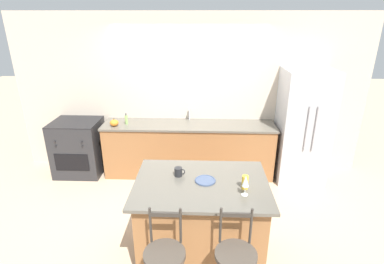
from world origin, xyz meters
TOP-DOWN VIEW (x-y plane):
  - ground_plane at (0.00, 0.00)m, footprint 18.00×18.00m
  - wall_back at (0.00, 0.67)m, footprint 6.00×0.07m
  - back_counter at (0.00, 0.36)m, footprint 2.89×0.65m
  - sink_faucet at (0.00, 0.56)m, footprint 0.02×0.13m
  - kitchen_island at (0.23, -1.58)m, footprint 1.45×1.04m
  - refrigerator at (1.87, 0.29)m, footprint 0.77×0.74m
  - oven_range at (-1.92, 0.31)m, footprint 0.79×0.70m
  - bar_stool_near at (-0.08, -2.33)m, footprint 0.37×0.37m
  - bar_stool_far at (0.54, -2.31)m, footprint 0.37×0.37m
  - dinner_plate at (0.27, -1.55)m, footprint 0.23×0.23m
  - wine_glass at (0.67, -1.80)m, footprint 0.07×0.07m
  - coffee_mug at (-0.03, -1.44)m, footprint 0.12×0.09m
  - tumbler_cup at (0.68, -1.68)m, footprint 0.07×0.07m
  - pumpkin_decoration at (-1.22, 0.21)m, footprint 0.14×0.14m
  - soap_bottle at (-1.04, 0.31)m, footprint 0.05×0.05m

SIDE VIEW (x-z plane):
  - ground_plane at x=0.00m, z-range 0.00..0.00m
  - back_counter at x=0.00m, z-range 0.00..0.92m
  - oven_range at x=-1.92m, z-range 0.00..0.96m
  - kitchen_island at x=0.23m, z-range 0.00..0.96m
  - bar_stool_near at x=-0.08m, z-range 0.04..1.11m
  - bar_stool_far at x=0.54m, z-range 0.04..1.11m
  - refrigerator at x=1.87m, z-range 0.00..1.86m
  - dinner_plate at x=0.27m, z-range 0.96..0.98m
  - pumpkin_decoration at x=-1.22m, z-range 0.91..1.05m
  - soap_bottle at x=-1.04m, z-range 0.91..1.10m
  - coffee_mug at x=-0.03m, z-range 0.96..1.06m
  - tumbler_cup at x=0.68m, z-range 0.96..1.10m
  - sink_faucet at x=0.00m, z-range 0.95..1.17m
  - wine_glass at x=0.67m, z-range 1.00..1.22m
  - wall_back at x=0.00m, z-range 0.00..2.70m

